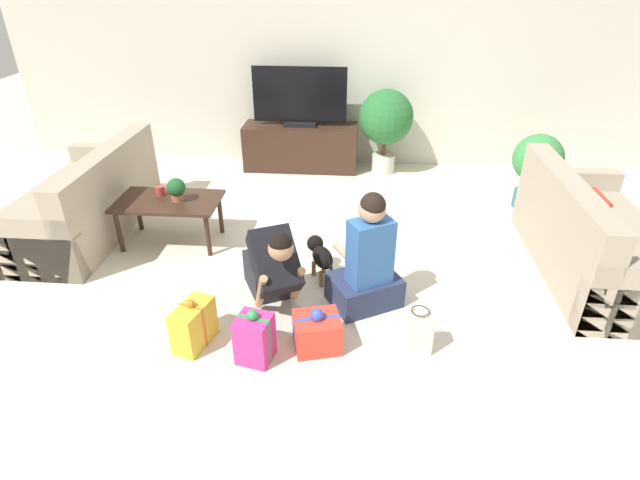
{
  "coord_description": "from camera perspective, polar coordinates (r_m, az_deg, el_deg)",
  "views": [
    {
      "loc": [
        0.33,
        -3.87,
        2.43
      ],
      "look_at": [
        0.05,
        -0.39,
        0.45
      ],
      "focal_mm": 28.0,
      "sensor_mm": 36.0,
      "label": 1
    }
  ],
  "objects": [
    {
      "name": "mug",
      "position": [
        5.02,
        -17.78,
        5.38
      ],
      "size": [
        0.12,
        0.08,
        0.09
      ],
      "color": "#B23D38",
      "rests_on": "coffee_table"
    },
    {
      "name": "tv",
      "position": [
        6.43,
        -2.33,
        15.73
      ],
      "size": [
        1.17,
        0.2,
        0.72
      ],
      "color": "black",
      "rests_on": "tv_console"
    },
    {
      "name": "gift_box_a",
      "position": [
        3.58,
        -0.33,
        -10.43
      ],
      "size": [
        0.38,
        0.35,
        0.32
      ],
      "rotation": [
        0.0,
        0.0,
        0.26
      ],
      "color": "red",
      "rests_on": "ground_plane"
    },
    {
      "name": "potted_plant_corner_right",
      "position": [
        5.88,
        23.53,
        7.92
      ],
      "size": [
        0.52,
        0.52,
        0.83
      ],
      "color": "#336B84",
      "rests_on": "ground_plane"
    },
    {
      "name": "ground_plane",
      "position": [
        4.59,
        -0.17,
        -2.47
      ],
      "size": [
        16.0,
        16.0,
        0.0
      ],
      "primitive_type": "plane",
      "color": "beige"
    },
    {
      "name": "wall_back",
      "position": [
        6.61,
        1.88,
        19.67
      ],
      "size": [
        8.4,
        0.06,
        2.6
      ],
      "color": "beige",
      "rests_on": "ground_plane"
    },
    {
      "name": "person_kneeling",
      "position": [
        3.92,
        -5.54,
        -3.0
      ],
      "size": [
        0.61,
        0.82,
        0.77
      ],
      "rotation": [
        0.0,
        0.0,
        0.45
      ],
      "color": "#23232D",
      "rests_on": "ground_plane"
    },
    {
      "name": "dog",
      "position": [
        4.26,
        0.04,
        -1.64
      ],
      "size": [
        0.28,
        0.44,
        0.34
      ],
      "rotation": [
        0.0,
        0.0,
        3.59
      ],
      "color": "black",
      "rests_on": "ground_plane"
    },
    {
      "name": "tabletop_plant",
      "position": [
        4.82,
        -16.1,
        5.65
      ],
      "size": [
        0.17,
        0.17,
        0.22
      ],
      "color": "#A36042",
      "rests_on": "coffee_table"
    },
    {
      "name": "gift_box_c",
      "position": [
        3.48,
        -7.49,
        -11.07
      ],
      "size": [
        0.27,
        0.26,
        0.41
      ],
      "rotation": [
        0.0,
        0.0,
        -0.24
      ],
      "color": "#CC3389",
      "rests_on": "ground_plane"
    },
    {
      "name": "person_sitting",
      "position": [
        3.87,
        5.41,
        -2.86
      ],
      "size": [
        0.65,
        0.62,
        0.99
      ],
      "rotation": [
        0.0,
        0.0,
        3.65
      ],
      "color": "#283351",
      "rests_on": "ground_plane"
    },
    {
      "name": "gift_bag_a",
      "position": [
        3.57,
        11.1,
        -10.33
      ],
      "size": [
        0.21,
        0.15,
        0.37
      ],
      "rotation": [
        0.0,
        0.0,
        0.16
      ],
      "color": "white",
      "rests_on": "ground_plane"
    },
    {
      "name": "sofa_left",
      "position": [
        5.5,
        -25.4,
        3.71
      ],
      "size": [
        0.93,
        1.88,
        0.85
      ],
      "rotation": [
        0.0,
        0.0,
        -1.57
      ],
      "color": "tan",
      "rests_on": "ground_plane"
    },
    {
      "name": "gift_box_b",
      "position": [
        3.69,
        -14.23,
        -9.39
      ],
      "size": [
        0.27,
        0.38,
        0.38
      ],
      "rotation": [
        0.0,
        0.0,
        -0.29
      ],
      "color": "yellow",
      "rests_on": "ground_plane"
    },
    {
      "name": "sofa_right",
      "position": [
        4.92,
        28.74,
        -0.11
      ],
      "size": [
        0.93,
        1.88,
        0.85
      ],
      "rotation": [
        0.0,
        0.0,
        1.57
      ],
      "color": "tan",
      "rests_on": "ground_plane"
    },
    {
      "name": "coffee_table",
      "position": [
        4.94,
        -16.92,
        3.86
      ],
      "size": [
        0.96,
        0.57,
        0.45
      ],
      "color": "#382319",
      "rests_on": "ground_plane"
    },
    {
      "name": "tv_console",
      "position": [
        6.6,
        -2.22,
        10.56
      ],
      "size": [
        1.45,
        0.47,
        0.57
      ],
      "color": "#382319",
      "rests_on": "ground_plane"
    },
    {
      "name": "potted_plant_back_right",
      "position": [
        6.4,
        7.53,
        13.45
      ],
      "size": [
        0.67,
        0.67,
        1.06
      ],
      "color": "beige",
      "rests_on": "ground_plane"
    }
  ]
}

